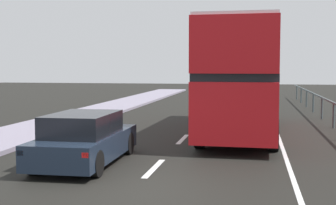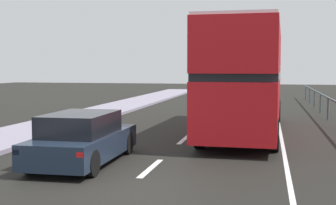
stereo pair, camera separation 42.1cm
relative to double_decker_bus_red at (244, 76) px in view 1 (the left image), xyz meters
The scene contains 4 objects.
ground_plane 9.22m from the double_decker_bus_red, 103.41° to the right, with size 74.52×120.00×0.10m, color black.
lane_paint_markings 2.28m from the double_decker_bus_red, 82.01° to the right, with size 3.54×46.00×0.01m.
double_decker_bus_red is the anchor object (origin of this frame).
hatchback_car_near 8.00m from the double_decker_bus_red, 120.60° to the right, with size 1.80×4.36×1.37m.
Camera 1 is at (2.48, -9.82, 2.59)m, focal length 50.33 mm.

